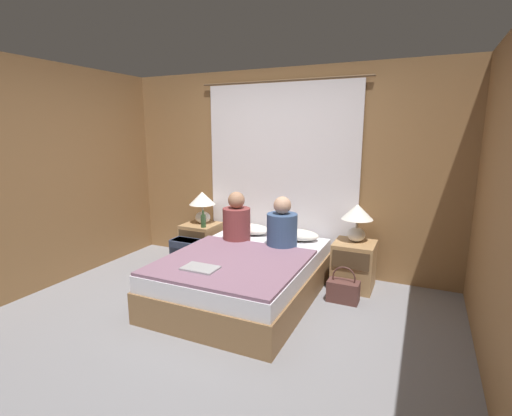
# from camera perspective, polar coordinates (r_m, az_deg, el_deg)

# --- Properties ---
(ground_plane) EXTENTS (16.00, 16.00, 0.00)m
(ground_plane) POSITION_cam_1_polar(r_m,az_deg,el_deg) (3.58, -6.86, -17.63)
(ground_plane) COLOR gray
(wall_back) EXTENTS (4.42, 0.06, 2.50)m
(wall_back) POSITION_cam_1_polar(r_m,az_deg,el_deg) (4.74, 4.02, 5.69)
(wall_back) COLOR olive
(wall_back) RESTS_ON ground_plane
(wall_left) EXTENTS (0.06, 3.61, 2.50)m
(wall_left) POSITION_cam_1_polar(r_m,az_deg,el_deg) (4.69, -30.75, 3.98)
(wall_left) COLOR olive
(wall_left) RESTS_ON ground_plane
(curtain_panel) EXTENTS (2.17, 0.02, 2.35)m
(curtain_panel) POSITION_cam_1_polar(r_m,az_deg,el_deg) (4.70, 3.73, 4.69)
(curtain_panel) COLOR white
(curtain_panel) RESTS_ON ground_plane
(bed) EXTENTS (1.42, 1.94, 0.47)m
(bed) POSITION_cam_1_polar(r_m,az_deg,el_deg) (4.02, -1.76, -10.43)
(bed) COLOR olive
(bed) RESTS_ON ground_plane
(nightstand_left) EXTENTS (0.45, 0.45, 0.53)m
(nightstand_left) POSITION_cam_1_polar(r_m,az_deg,el_deg) (5.08, -8.40, -5.33)
(nightstand_left) COLOR #A87F51
(nightstand_left) RESTS_ON ground_plane
(nightstand_right) EXTENTS (0.45, 0.45, 0.53)m
(nightstand_right) POSITION_cam_1_polar(r_m,az_deg,el_deg) (4.37, 14.79, -8.48)
(nightstand_right) COLOR #A87F51
(nightstand_right) RESTS_ON ground_plane
(lamp_left) EXTENTS (0.35, 0.35, 0.43)m
(lamp_left) POSITION_cam_1_polar(r_m,az_deg,el_deg) (4.99, -8.25, 0.82)
(lamp_left) COLOR silver
(lamp_left) RESTS_ON nightstand_left
(lamp_right) EXTENTS (0.35, 0.35, 0.43)m
(lamp_right) POSITION_cam_1_polar(r_m,az_deg,el_deg) (4.27, 15.30, -1.36)
(lamp_right) COLOR silver
(lamp_right) RESTS_ON nightstand_right
(pillow_left) EXTENTS (0.55, 0.32, 0.12)m
(pillow_left) POSITION_cam_1_polar(r_m,az_deg,el_deg) (4.71, -1.03, -3.24)
(pillow_left) COLOR silver
(pillow_left) RESTS_ON bed
(pillow_right) EXTENTS (0.55, 0.32, 0.12)m
(pillow_right) POSITION_cam_1_polar(r_m,az_deg,el_deg) (4.49, 6.20, -4.08)
(pillow_right) COLOR silver
(pillow_right) RESTS_ON bed
(blanket_on_bed) EXTENTS (1.36, 1.33, 0.03)m
(blanket_on_bed) POSITION_cam_1_polar(r_m,az_deg,el_deg) (3.70, -3.72, -8.28)
(blanket_on_bed) COLOR slate
(blanket_on_bed) RESTS_ON bed
(person_left_in_bed) EXTENTS (0.32, 0.32, 0.59)m
(person_left_in_bed) POSITION_cam_1_polar(r_m,az_deg,el_deg) (4.36, -3.01, -2.01)
(person_left_in_bed) COLOR brown
(person_left_in_bed) RESTS_ON bed
(person_right_in_bed) EXTENTS (0.34, 0.34, 0.58)m
(person_right_in_bed) POSITION_cam_1_polar(r_m,az_deg,el_deg) (4.13, 4.02, -2.93)
(person_right_in_bed) COLOR #38517A
(person_right_in_bed) RESTS_ON bed
(beer_bottle_on_left_stand) EXTENTS (0.07, 0.07, 0.22)m
(beer_bottle_on_left_stand) POSITION_cam_1_polar(r_m,az_deg,el_deg) (4.82, -8.11, -1.96)
(beer_bottle_on_left_stand) COLOR #2D4C28
(beer_bottle_on_left_stand) RESTS_ON nightstand_left
(laptop_on_bed) EXTENTS (0.33, 0.21, 0.02)m
(laptop_on_bed) POSITION_cam_1_polar(r_m,az_deg,el_deg) (3.50, -8.55, -9.13)
(laptop_on_bed) COLOR #9EA0A5
(laptop_on_bed) RESTS_ON blanket_on_bed
(backpack_on_floor) EXTENTS (0.35, 0.23, 0.43)m
(backpack_on_floor) POSITION_cam_1_polar(r_m,az_deg,el_deg) (4.76, -10.73, -6.97)
(backpack_on_floor) COLOR #333D56
(backpack_on_floor) RESTS_ON ground_plane
(handbag_on_floor) EXTENTS (0.32, 0.18, 0.38)m
(handbag_on_floor) POSITION_cam_1_polar(r_m,az_deg,el_deg) (4.06, 13.28, -12.23)
(handbag_on_floor) COLOR brown
(handbag_on_floor) RESTS_ON ground_plane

